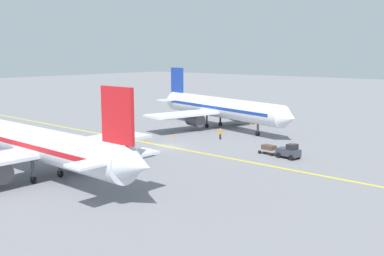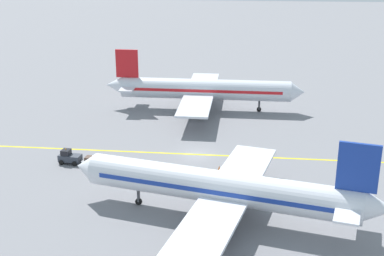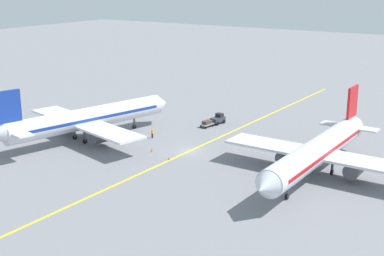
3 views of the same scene
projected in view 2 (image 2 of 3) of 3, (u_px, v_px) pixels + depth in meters
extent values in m
plane|color=slate|center=(197.00, 154.00, 76.11)|extent=(400.00, 400.00, 0.00)
cube|color=yellow|center=(197.00, 154.00, 76.11)|extent=(2.72, 119.99, 0.01)
cylinder|color=silver|center=(205.00, 89.00, 94.72)|extent=(4.14, 30.06, 3.60)
cone|color=silver|center=(298.00, 92.00, 93.05)|extent=(3.46, 2.46, 3.42)
cone|color=silver|center=(114.00, 85.00, 96.32)|extent=(3.11, 3.05, 3.06)
cube|color=red|center=(205.00, 88.00, 94.67)|extent=(4.12, 27.06, 0.50)
cube|color=silver|center=(200.00, 93.00, 95.06)|extent=(28.09, 5.70, 0.36)
cylinder|color=#4C4C51|center=(202.00, 92.00, 100.17)|extent=(2.26, 3.24, 2.20)
cylinder|color=#4C4C51|center=(197.00, 108.00, 90.80)|extent=(2.26, 3.24, 2.20)
cube|color=red|center=(127.00, 64.00, 94.72)|extent=(0.43, 4.01, 5.00)
cube|color=silver|center=(131.00, 85.00, 95.98)|extent=(9.04, 2.56, 0.24)
cylinder|color=#4C4C51|center=(259.00, 104.00, 94.54)|extent=(0.36, 0.36, 2.00)
cylinder|color=black|center=(259.00, 109.00, 94.87)|extent=(0.29, 0.80, 0.80)
cylinder|color=#4C4C51|center=(195.00, 99.00, 97.23)|extent=(0.36, 0.36, 2.00)
cylinder|color=black|center=(195.00, 105.00, 97.56)|extent=(0.29, 0.80, 0.80)
cylinder|color=#4C4C51|center=(193.00, 104.00, 94.23)|extent=(0.36, 0.36, 2.00)
cylinder|color=black|center=(193.00, 110.00, 94.57)|extent=(0.29, 0.80, 0.80)
cylinder|color=silver|center=(219.00, 187.00, 57.55)|extent=(10.67, 29.99, 3.60)
cone|color=silver|center=(86.00, 167.00, 62.53)|extent=(3.89, 3.15, 3.42)
cone|color=silver|center=(380.00, 208.00, 52.36)|extent=(3.69, 3.64, 3.06)
cube|color=#193899|center=(219.00, 186.00, 57.49)|extent=(9.99, 27.09, 0.50)
cube|color=silver|center=(228.00, 194.00, 57.48)|extent=(28.43, 11.74, 0.36)
cylinder|color=#4C4C51|center=(214.00, 227.00, 53.45)|extent=(2.90, 3.63, 2.20)
cylinder|color=#4C4C51|center=(239.00, 186.00, 62.35)|extent=(2.90, 3.63, 2.20)
cube|color=#193899|center=(358.00, 167.00, 51.79)|extent=(1.31, 3.97, 5.00)
cube|color=silver|center=(349.00, 203.00, 53.25)|extent=(9.31, 4.48, 0.24)
cylinder|color=#4C4C51|center=(138.00, 194.00, 61.31)|extent=(0.36, 0.36, 2.00)
cylinder|color=black|center=(139.00, 202.00, 61.64)|extent=(0.46, 0.84, 0.80)
cylinder|color=#4C4C51|center=(233.00, 216.00, 56.31)|extent=(0.36, 0.36, 2.00)
cylinder|color=black|center=(232.00, 225.00, 56.64)|extent=(0.46, 0.84, 0.80)
cylinder|color=#4C4C51|center=(240.00, 203.00, 59.16)|extent=(0.36, 0.36, 2.00)
cylinder|color=black|center=(240.00, 211.00, 59.49)|extent=(0.46, 0.84, 0.80)
cube|color=#333842|center=(70.00, 158.00, 72.88)|extent=(1.90, 3.18, 0.90)
cube|color=black|center=(66.00, 152.00, 72.72)|extent=(1.41, 1.26, 0.70)
sphere|color=orange|center=(66.00, 149.00, 72.58)|extent=(0.16, 0.16, 0.16)
cylinder|color=black|center=(61.00, 162.00, 72.55)|extent=(0.34, 0.73, 0.70)
cylinder|color=black|center=(66.00, 158.00, 73.92)|extent=(0.34, 0.73, 0.70)
cylinder|color=black|center=(75.00, 164.00, 72.13)|extent=(0.34, 0.73, 0.70)
cylinder|color=black|center=(79.00, 159.00, 73.51)|extent=(0.34, 0.73, 0.70)
cube|color=gray|center=(92.00, 162.00, 72.28)|extent=(1.74, 2.77, 0.20)
cube|color=#4C382D|center=(92.00, 159.00, 72.14)|extent=(1.36, 1.96, 0.60)
cylinder|color=black|center=(83.00, 165.00, 72.03)|extent=(0.20, 0.46, 0.44)
cylinder|color=black|center=(87.00, 161.00, 73.18)|extent=(0.20, 0.46, 0.44)
cylinder|color=black|center=(98.00, 166.00, 71.58)|extent=(0.20, 0.46, 0.44)
cylinder|color=black|center=(101.00, 163.00, 72.74)|extent=(0.20, 0.46, 0.44)
cylinder|color=#23232D|center=(170.00, 179.00, 67.38)|extent=(0.16, 0.16, 0.85)
cylinder|color=#23232D|center=(172.00, 179.00, 67.35)|extent=(0.16, 0.16, 0.85)
cube|color=orange|center=(171.00, 174.00, 67.12)|extent=(0.25, 0.38, 0.60)
cylinder|color=orange|center=(169.00, 174.00, 67.16)|extent=(0.10, 0.10, 0.55)
cylinder|color=orange|center=(173.00, 174.00, 67.08)|extent=(0.10, 0.10, 0.55)
sphere|color=beige|center=(171.00, 171.00, 66.98)|extent=(0.22, 0.22, 0.22)
cone|color=orange|center=(196.00, 251.00, 52.21)|extent=(0.32, 0.32, 0.55)
cone|color=orange|center=(219.00, 168.00, 71.07)|extent=(0.32, 0.32, 0.55)
cone|color=orange|center=(233.00, 155.00, 75.33)|extent=(0.32, 0.32, 0.55)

